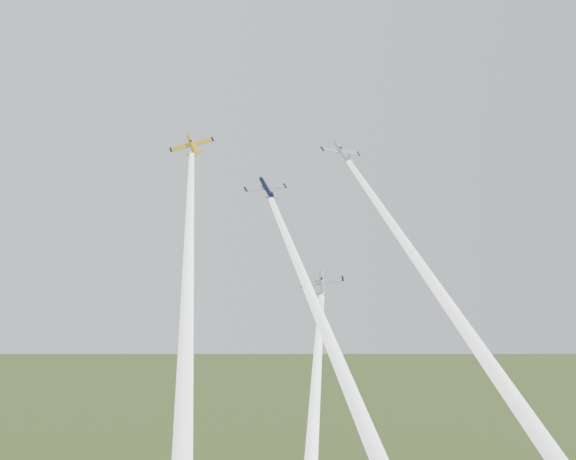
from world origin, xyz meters
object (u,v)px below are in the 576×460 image
Objects in this scene: plane_silver_right at (342,152)px; plane_navy at (267,188)px; plane_silver_low at (322,283)px; plane_yellow at (192,145)px.

plane_navy is at bearing 174.48° from plane_silver_right.
plane_silver_low is at bearing -39.45° from plane_navy.
plane_silver_right is 25.03m from plane_silver_low.
plane_navy reaches higher than plane_silver_low.
plane_silver_right is at bearing -0.21° from plane_navy.
plane_yellow is 26.84m from plane_silver_right.
plane_yellow reaches higher than plane_silver_low.
plane_silver_low is at bearing -142.00° from plane_silver_right.
plane_silver_right is 1.08× the size of plane_silver_low.
plane_silver_low is (20.20, -14.03, -24.83)m from plane_yellow.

